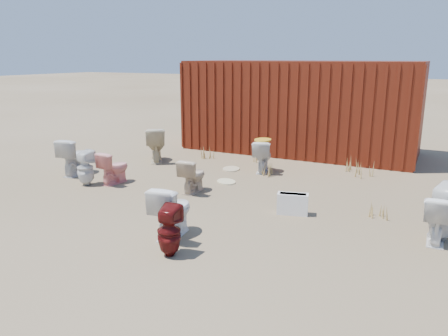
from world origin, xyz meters
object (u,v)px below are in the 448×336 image
at_px(toilet_front_e, 437,218).
at_px(toilet_front_maroon, 169,231).
at_px(toilet_front_a, 76,156).
at_px(shipping_container, 301,107).
at_px(toilet_back_e, 443,213).
at_px(toilet_front_c, 172,211).
at_px(toilet_back_a, 85,168).
at_px(toilet_back_beige_left, 156,144).
at_px(toilet_back_yellowlid, 262,156).
at_px(loose_tank, 293,204).
at_px(toilet_front_pink, 114,167).
at_px(toilet_back_beige_right, 193,175).

bearing_deg(toilet_front_e, toilet_front_maroon, 32.37).
bearing_deg(toilet_front_a, shipping_container, -134.41).
xyz_separation_m(toilet_front_maroon, toilet_back_e, (3.13, 2.10, 0.08)).
distance_m(toilet_front_c, toilet_front_maroon, 0.65).
height_order(toilet_front_e, toilet_back_a, toilet_back_a).
height_order(toilet_back_beige_left, toilet_back_yellowlid, toilet_back_beige_left).
xyz_separation_m(toilet_front_a, toilet_back_e, (7.20, -0.36, 0.01)).
distance_m(toilet_front_maroon, toilet_back_a, 3.81).
distance_m(toilet_front_maroon, toilet_back_beige_left, 5.37).
height_order(toilet_back_a, loose_tank, toilet_back_a).
height_order(shipping_container, toilet_back_a, shipping_container).
relative_size(toilet_front_pink, toilet_front_maroon, 0.98).
relative_size(toilet_back_beige_left, loose_tank, 1.68).
xyz_separation_m(toilet_front_a, toilet_front_c, (3.75, -1.91, -0.02)).
height_order(toilet_front_pink, toilet_back_beige_left, toilet_back_beige_left).
xyz_separation_m(toilet_front_maroon, toilet_back_beige_right, (-1.13, 2.51, -0.01)).
bearing_deg(toilet_front_a, toilet_back_a, 139.43).
bearing_deg(shipping_container, toilet_front_e, -55.10).
bearing_deg(toilet_back_beige_right, toilet_back_a, 13.45).
bearing_deg(shipping_container, toilet_back_beige_right, -98.25).
xyz_separation_m(toilet_front_c, toilet_back_e, (3.45, 1.55, 0.03)).
xyz_separation_m(toilet_front_e, toilet_back_beige_right, (-4.20, 0.47, -0.02)).
relative_size(toilet_front_e, toilet_back_beige_left, 0.82).
bearing_deg(toilet_front_pink, loose_tank, -174.26).
bearing_deg(toilet_back_yellowlid, toilet_back_beige_left, -9.38).
relative_size(toilet_front_a, toilet_back_e, 0.97).
bearing_deg(toilet_back_beige_right, toilet_front_c, 111.29).
bearing_deg(toilet_back_beige_right, toilet_front_pink, 5.48).
height_order(toilet_front_pink, loose_tank, toilet_front_pink).
height_order(shipping_container, toilet_front_c, shipping_container).
distance_m(toilet_back_beige_right, loose_tank, 2.10).
distance_m(toilet_front_a, toilet_back_a, 0.95).
distance_m(toilet_front_pink, toilet_front_maroon, 3.67).
distance_m(shipping_container, toilet_back_beige_right, 4.72).
bearing_deg(toilet_front_e, toilet_front_c, 22.35).
bearing_deg(toilet_front_maroon, toilet_back_a, -37.77).
distance_m(toilet_front_a, toilet_back_beige_right, 2.94).
bearing_deg(toilet_back_beige_left, toilet_front_e, 125.58).
height_order(toilet_front_e, toilet_back_beige_left, toilet_back_beige_left).
distance_m(toilet_front_maroon, toilet_back_yellowlid, 4.55).
height_order(toilet_front_a, toilet_front_maroon, toilet_front_a).
xyz_separation_m(shipping_container, toilet_back_e, (3.60, -4.99, -0.78)).
relative_size(shipping_container, toilet_front_a, 7.46).
distance_m(toilet_front_pink, toilet_back_e, 6.00).
height_order(toilet_front_c, toilet_back_e, toilet_back_e).
height_order(toilet_front_a, toilet_back_beige_left, toilet_back_beige_left).
relative_size(toilet_front_maroon, toilet_front_e, 0.99).
bearing_deg(toilet_back_e, toilet_back_a, 29.33).
relative_size(toilet_front_maroon, toilet_back_a, 0.95).
distance_m(toilet_front_a, toilet_back_yellowlid, 4.10).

